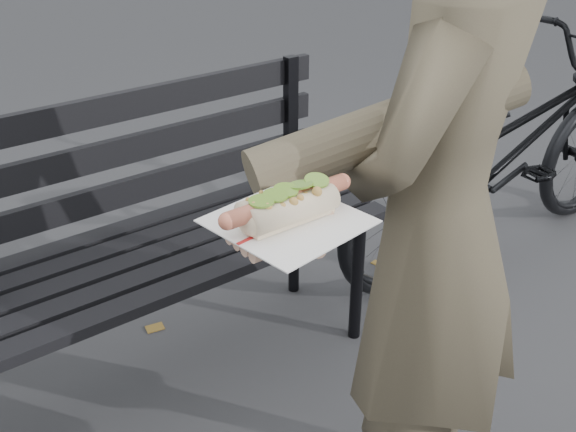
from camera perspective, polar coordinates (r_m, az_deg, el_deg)
name	(u,v)px	position (r m, az deg, el deg)	size (l,w,h in m)	color
park_bench	(119,234)	(1.91, -14.11, -1.50)	(1.50, 0.44, 0.88)	black
bicycle	(504,151)	(2.74, 17.82, 5.24)	(0.57, 1.63, 0.86)	black
person	(435,230)	(1.36, 12.36, -1.17)	(0.58, 0.38, 1.59)	brown
held_hotdog	(367,148)	(1.10, 6.68, 5.77)	(0.64, 0.30, 0.20)	brown
fallen_leaves	(333,397)	(2.11, 3.80, -15.06)	(4.34, 2.97, 0.00)	brown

